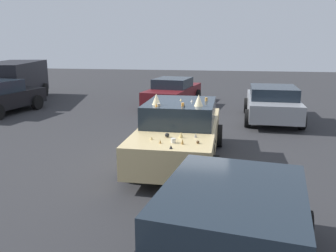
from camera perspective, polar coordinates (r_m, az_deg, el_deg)
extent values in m
plane|color=#2D2D30|center=(9.17, 1.86, -5.55)|extent=(60.00, 60.00, 0.00)
cube|color=#D8BC7F|center=(8.98, 1.89, -1.78)|extent=(4.64, 1.86, 0.70)
cube|color=#1E2833|center=(8.96, 2.02, 2.26)|extent=(2.08, 1.70, 0.55)
cylinder|color=black|center=(7.63, 7.43, -7.05)|extent=(0.65, 0.22, 0.65)
cylinder|color=black|center=(7.92, -6.40, -6.25)|extent=(0.65, 0.22, 0.65)
cylinder|color=black|center=(10.37, 8.15, -1.55)|extent=(0.65, 0.22, 0.65)
cylinder|color=black|center=(10.58, -2.10, -1.12)|extent=(0.65, 0.22, 0.65)
ellipsoid|color=black|center=(8.69, 7.74, -2.49)|extent=(0.11, 0.02, 0.10)
ellipsoid|color=black|center=(8.01, 7.52, -4.12)|extent=(0.18, 0.02, 0.15)
ellipsoid|color=black|center=(7.83, 7.51, -3.41)|extent=(0.12, 0.02, 0.13)
ellipsoid|color=black|center=(10.24, 8.10, 0.09)|extent=(0.17, 0.02, 0.15)
ellipsoid|color=black|center=(10.24, -2.32, 0.64)|extent=(0.17, 0.02, 0.14)
ellipsoid|color=black|center=(7.58, 7.33, -5.93)|extent=(0.19, 0.02, 0.14)
ellipsoid|color=black|center=(9.23, -3.77, -1.90)|extent=(0.16, 0.02, 0.10)
ellipsoid|color=black|center=(10.71, -1.80, 0.50)|extent=(0.12, 0.02, 0.13)
ellipsoid|color=black|center=(9.33, -3.55, -0.62)|extent=(0.11, 0.02, 0.12)
ellipsoid|color=black|center=(10.14, 8.11, 0.63)|extent=(0.13, 0.02, 0.12)
ellipsoid|color=black|center=(9.42, -3.44, -0.69)|extent=(0.11, 0.02, 0.10)
cone|color=tan|center=(7.57, 2.12, -1.46)|extent=(0.11, 0.11, 0.13)
sphere|color=black|center=(7.62, -0.12, -1.55)|extent=(0.07, 0.07, 0.07)
sphere|color=#51381E|center=(7.17, 4.86, -2.60)|extent=(0.06, 0.06, 0.06)
cylinder|color=silver|center=(7.19, 0.86, -2.37)|extent=(0.14, 0.14, 0.10)
cone|color=tan|center=(7.44, -2.71, -1.96)|extent=(0.08, 0.08, 0.07)
cone|color=black|center=(6.80, 0.48, -3.41)|extent=(0.09, 0.09, 0.07)
cone|color=#A87A38|center=(7.16, -1.27, -2.51)|extent=(0.06, 0.06, 0.08)
sphere|color=black|center=(7.61, -0.15, -1.48)|extent=(0.10, 0.10, 0.10)
cone|color=#A87A38|center=(7.09, 2.36, -2.52)|extent=(0.08, 0.08, 0.12)
cone|color=gray|center=(7.62, 4.49, -1.48)|extent=(0.09, 0.09, 0.10)
cone|color=orange|center=(8.18, -1.93, 3.42)|extent=(0.08, 0.08, 0.08)
cone|color=gray|center=(8.87, 3.90, 4.13)|extent=(0.10, 0.10, 0.07)
cylinder|color=#A87A38|center=(9.01, 6.21, 4.31)|extent=(0.09, 0.09, 0.09)
cylinder|color=gray|center=(8.25, -1.52, 3.47)|extent=(0.09, 0.09, 0.07)
cone|color=black|center=(8.10, 2.64, 3.37)|extent=(0.04, 0.04, 0.09)
cylinder|color=orange|center=(8.24, 2.40, 3.49)|extent=(0.09, 0.09, 0.08)
cone|color=tan|center=(9.03, 2.09, 4.29)|extent=(0.06, 0.06, 0.06)
cone|color=beige|center=(8.27, 4.99, 4.16)|extent=(0.21, 0.21, 0.27)
cone|color=beige|center=(8.42, -1.91, 4.37)|extent=(0.21, 0.21, 0.27)
cube|color=black|center=(20.02, -23.68, 7.05)|extent=(5.45, 3.20, 1.68)
cube|color=#1E2833|center=(21.68, -22.17, 8.49)|extent=(0.54, 1.83, 0.61)
cylinder|color=black|center=(21.91, -24.79, 5.32)|extent=(0.76, 0.40, 0.72)
cylinder|color=black|center=(21.23, -19.36, 5.57)|extent=(0.76, 0.40, 0.72)
cylinder|color=black|center=(18.33, -21.89, 4.23)|extent=(0.76, 0.40, 0.72)
cube|color=#1E2833|center=(4.23, 10.49, -12.50)|extent=(2.24, 1.86, 0.44)
cylinder|color=black|center=(5.61, 21.07, -15.79)|extent=(0.67, 0.31, 0.65)
cylinder|color=black|center=(5.74, 2.64, -14.13)|extent=(0.67, 0.31, 0.65)
cube|color=black|center=(16.68, -25.51, 3.91)|extent=(4.13, 2.26, 0.65)
cylinder|color=black|center=(18.20, -24.94, 3.77)|extent=(0.67, 0.30, 0.64)
cylinder|color=black|center=(17.06, -20.44, 3.61)|extent=(0.67, 0.30, 0.64)
cube|color=gray|center=(14.26, 16.49, 3.24)|extent=(4.34, 1.95, 0.64)
cube|color=#1E2833|center=(13.96, 16.70, 5.25)|extent=(2.12, 1.73, 0.44)
cylinder|color=black|center=(15.56, 12.62, 3.26)|extent=(0.65, 0.24, 0.65)
cylinder|color=black|center=(15.71, 19.40, 2.92)|extent=(0.65, 0.24, 0.65)
cylinder|color=black|center=(12.95, 12.79, 1.25)|extent=(0.65, 0.24, 0.65)
cylinder|color=black|center=(13.14, 20.90, 0.86)|extent=(0.65, 0.24, 0.65)
cube|color=#5B1419|center=(17.13, 0.89, 5.29)|extent=(4.79, 2.34, 0.60)
cube|color=#1E2833|center=(16.94, 0.77, 7.00)|extent=(2.10, 1.81, 0.45)
cylinder|color=black|center=(18.77, -0.36, 5.22)|extent=(0.63, 0.31, 0.61)
cylinder|color=black|center=(18.31, 4.80, 4.96)|extent=(0.63, 0.31, 0.61)
cylinder|color=black|center=(16.12, -3.55, 3.83)|extent=(0.63, 0.31, 0.61)
cylinder|color=black|center=(15.58, 2.39, 3.51)|extent=(0.63, 0.31, 0.61)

